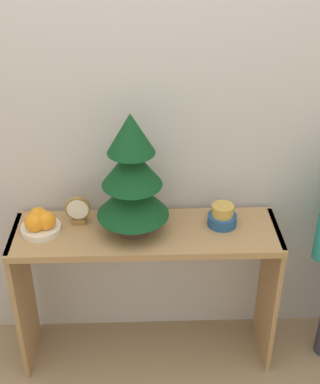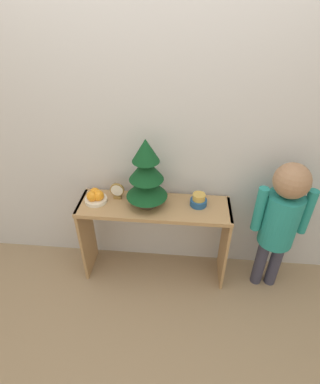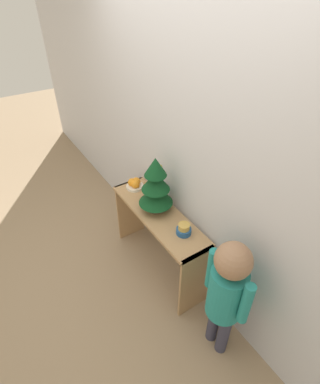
% 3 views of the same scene
% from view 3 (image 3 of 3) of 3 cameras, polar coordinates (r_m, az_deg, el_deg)
% --- Properties ---
extents(ground_plane, '(12.00, 12.00, 0.00)m').
position_cam_3_polar(ground_plane, '(3.04, -2.98, -15.03)').
color(ground_plane, '#997F60').
extents(back_wall, '(7.00, 0.05, 2.50)m').
position_cam_3_polar(back_wall, '(2.37, 3.93, 8.09)').
color(back_wall, silver).
rests_on(back_wall, ground_plane).
extents(console_table, '(1.11, 0.33, 0.70)m').
position_cam_3_polar(console_table, '(2.69, -0.31, -6.51)').
color(console_table, tan).
rests_on(console_table, ground_plane).
extents(mini_tree, '(0.29, 0.29, 0.52)m').
position_cam_3_polar(mini_tree, '(2.47, -0.83, 1.18)').
color(mini_tree, '#4C3828').
rests_on(mini_tree, console_table).
extents(fruit_bowl, '(0.16, 0.16, 0.10)m').
position_cam_3_polar(fruit_bowl, '(2.86, -4.85, 1.55)').
color(fruit_bowl, silver).
rests_on(fruit_bowl, console_table).
extents(singing_bowl, '(0.12, 0.12, 0.09)m').
position_cam_3_polar(singing_bowl, '(2.38, 4.56, -7.13)').
color(singing_bowl, '#235189').
rests_on(singing_bowl, console_table).
extents(desk_clock, '(0.11, 0.04, 0.13)m').
position_cam_3_polar(desk_clock, '(2.76, -2.32, 0.71)').
color(desk_clock, olive).
rests_on(desk_clock, console_table).
extents(child_figure, '(0.39, 0.25, 1.10)m').
position_cam_3_polar(child_figure, '(2.12, 12.63, -17.69)').
color(child_figure, '#38384C').
rests_on(child_figure, ground_plane).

